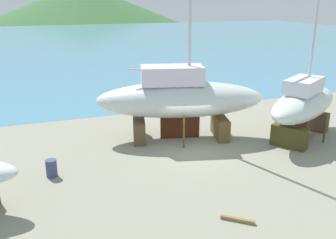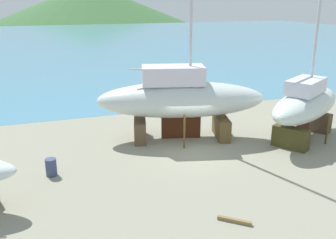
# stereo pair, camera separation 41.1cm
# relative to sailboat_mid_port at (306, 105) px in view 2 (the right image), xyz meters

# --- Properties ---
(ground_plane) EXTENTS (51.28, 51.28, 0.00)m
(ground_plane) POSITION_rel_sailboat_mid_port_xyz_m (-7.18, -4.04, -2.20)
(ground_plane) COLOR gray
(sea_water) EXTENTS (175.08, 106.74, 0.01)m
(sea_water) POSITION_rel_sailboat_mid_port_xyz_m (-7.18, 62.15, -2.20)
(sea_water) COLOR teal
(sea_water) RESTS_ON ground
(headland_hill) EXTENTS (165.43, 165.43, 32.23)m
(headland_hill) POSITION_rel_sailboat_mid_port_xyz_m (12.90, 186.81, -2.20)
(headland_hill) COLOR #3A6637
(headland_hill) RESTS_ON ground
(sailboat_mid_port) EXTENTS (8.05, 6.30, 13.04)m
(sailboat_mid_port) POSITION_rel_sailboat_mid_port_xyz_m (0.00, 0.00, 0.00)
(sailboat_mid_port) COLOR brown
(sailboat_mid_port) RESTS_ON ground
(sailboat_far_slipway) EXTENTS (10.60, 5.46, 18.68)m
(sailboat_far_slipway) POSITION_rel_sailboat_mid_port_xyz_m (-7.13, 2.59, 0.37)
(sailboat_far_slipway) COLOR brown
(sailboat_far_slipway) RESTS_ON ground
(barrel_tipped_right) EXTENTS (0.68, 0.68, 0.88)m
(barrel_tipped_right) POSITION_rel_sailboat_mid_port_xyz_m (-14.97, -0.22, -1.76)
(barrel_tipped_right) COLOR #3B476B
(barrel_tipped_right) RESTS_ON ground
(barrel_rust_mid) EXTENTS (0.94, 0.94, 0.79)m
(barrel_rust_mid) POSITION_rel_sailboat_mid_port_xyz_m (4.48, 4.07, -1.81)
(barrel_rust_mid) COLOR #394770
(barrel_rust_mid) RESTS_ON ground
(timber_plank_far) EXTENTS (1.11, 0.98, 0.15)m
(timber_plank_far) POSITION_rel_sailboat_mid_port_xyz_m (-8.45, -6.81, -2.13)
(timber_plank_far) COLOR olive
(timber_plank_far) RESTS_ON ground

